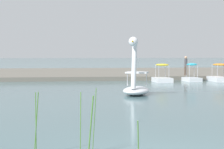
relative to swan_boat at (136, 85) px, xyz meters
The scene contains 7 objects.
shore_bank_far 22.20m from the swan_boat, 95.57° to the left, with size 154.49×20.89×0.36m, color #6B665B.
swan_boat is the anchor object (origin of this frame).
pedal_boat_yellow 10.64m from the swan_boat, 67.90° to the left, with size 1.30×2.14×1.50m.
pedal_boat_cyan 12.32m from the swan_boat, 57.28° to the left, with size 1.28×1.84×1.51m.
pedal_boat_orange 13.55m from the swan_boat, 48.20° to the left, with size 1.55×2.39×1.49m.
person_on_path 14.71m from the swan_boat, 61.77° to the left, with size 0.23×0.26×1.73m.
reed_clump_foreground 13.93m from the swan_boat, 108.09° to the right, with size 3.37×1.06×1.58m.
Camera 1 is at (-1.95, -8.26, 2.31)m, focal length 64.72 mm.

